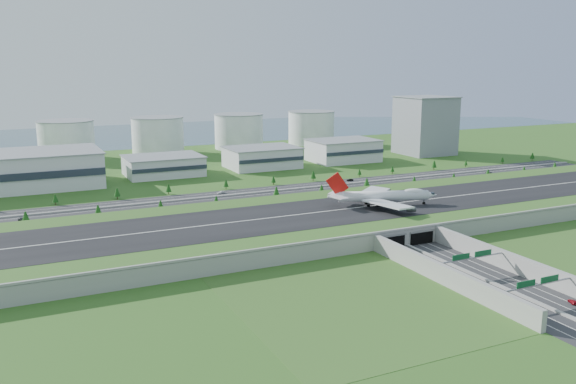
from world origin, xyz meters
name	(u,v)px	position (x,y,z in m)	size (l,w,h in m)	color
ground	(353,222)	(0.00, 0.00, 0.00)	(1200.00, 1200.00, 0.00)	#225019
airfield_deck	(354,215)	(0.00, -0.09, 4.12)	(520.00, 100.00, 9.20)	gray
underpass_road	(479,270)	(0.00, -99.42, 3.43)	(38.80, 120.40, 8.00)	#28282B
sign_gantry_near	(472,259)	(0.00, -95.04, 6.95)	(38.70, 0.70, 9.80)	gray
sign_gantry_far	(537,286)	(0.00, -130.04, 6.95)	(38.70, 0.70, 9.80)	gray
north_expressway	(282,191)	(0.00, 95.00, 0.06)	(560.00, 36.00, 0.12)	#28282B
tree_row	(275,185)	(-5.51, 95.74, 4.43)	(508.15, 48.54, 8.12)	#3D2819
hangar_west	(12,171)	(-170.00, 185.00, 12.50)	(120.00, 60.00, 25.00)	silver
hangar_mid_a	(163,166)	(-60.00, 190.00, 7.50)	(58.00, 42.00, 15.00)	silver
hangar_mid_b	(262,158)	(25.00, 190.00, 8.50)	(58.00, 42.00, 17.00)	silver
hangar_mid_c	(343,151)	(105.00, 190.00, 9.50)	(58.00, 42.00, 19.00)	silver
office_tower	(425,126)	(200.00, 195.00, 27.50)	(46.00, 46.00, 55.00)	gray
fuel_tank_a	(66,140)	(-120.00, 310.00, 17.50)	(50.00, 50.00, 35.00)	silver
fuel_tank_b	(158,136)	(-35.00, 310.00, 17.50)	(50.00, 50.00, 35.00)	silver
fuel_tank_c	(239,131)	(50.00, 310.00, 17.50)	(50.00, 50.00, 35.00)	silver
fuel_tank_d	(311,128)	(135.00, 310.00, 17.50)	(50.00, 50.00, 35.00)	silver
bay_water	(154,134)	(0.00, 480.00, 0.03)	(1200.00, 260.00, 0.06)	#325160
boeing_747	(383,196)	(18.31, -1.11, 13.70)	(62.18, 57.77, 20.03)	silver
car_0	(429,262)	(-7.02, -75.91, 0.78)	(1.57, 3.89, 1.33)	silver
car_1	(506,297)	(-6.84, -121.94, 0.88)	(1.62, 4.63, 1.53)	white
car_2	(460,257)	(10.07, -76.30, 0.78)	(2.19, 4.76, 1.32)	#0B0D3A
car_3	(573,302)	(12.02, -136.21, 0.84)	(2.03, 4.98, 1.45)	maroon
car_4	(22,219)	(-168.10, 84.74, 0.92)	(1.90, 4.72, 1.61)	#525257
car_5	(350,180)	(61.13, 104.98, 0.95)	(1.77, 5.06, 1.67)	black
car_6	(488,172)	(180.13, 85.69, 0.92)	(2.65, 5.74, 1.60)	#A2A2A6
car_7	(221,192)	(-42.15, 103.75, 0.97)	(2.37, 5.83, 1.69)	white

